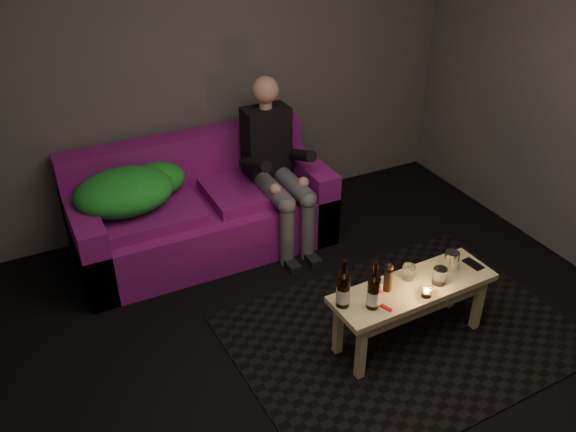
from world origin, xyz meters
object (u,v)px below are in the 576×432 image
object	(u,v)px
person	(275,162)
beer_bottle_a	(343,289)
sofa	(201,211)
beer_bottle_b	(373,292)
coffee_table	(413,295)
steel_cup	(452,261)

from	to	relation	value
person	beer_bottle_a	size ratio (longest dim) A/B	4.05
beer_bottle_a	sofa	bearing A→B (deg)	101.09
beer_bottle_b	beer_bottle_a	bearing A→B (deg)	148.12
person	coffee_table	distance (m)	1.48
person	steel_cup	xyz separation A→B (m)	(0.52, -1.39, -0.16)
beer_bottle_a	beer_bottle_b	distance (m)	0.17
sofa	beer_bottle_a	distance (m)	1.59
coffee_table	beer_bottle_a	distance (m)	0.51
sofa	beer_bottle_a	bearing A→B (deg)	-78.91
beer_bottle_a	person	bearing A→B (deg)	79.89
person	beer_bottle_a	bearing A→B (deg)	-100.11
beer_bottle_b	coffee_table	bearing A→B (deg)	9.21
person	steel_cup	size ratio (longest dim) A/B	10.50
coffee_table	beer_bottle_a	world-z (taller)	beer_bottle_a
beer_bottle_a	steel_cup	size ratio (longest dim) A/B	2.59
coffee_table	beer_bottle_a	size ratio (longest dim) A/B	3.39
person	beer_bottle_b	distance (m)	1.49
person	coffee_table	world-z (taller)	person
sofa	beer_bottle_b	size ratio (longest dim) A/B	6.38
coffee_table	steel_cup	xyz separation A→B (m)	(0.30, 0.04, 0.14)
sofa	beer_bottle_a	xyz separation A→B (m)	(0.30, -1.55, 0.25)
sofa	steel_cup	world-z (taller)	sofa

